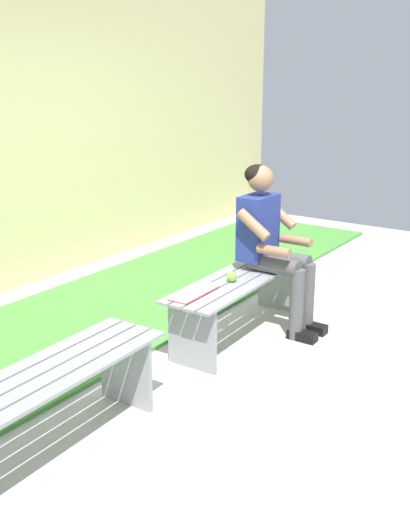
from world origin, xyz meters
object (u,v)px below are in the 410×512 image
at_px(bench_far, 36,400).
at_px(person_seated, 272,240).
at_px(bench_near, 241,291).
at_px(book_open, 194,292).
at_px(apple, 232,277).

height_order(bench_far, person_seated, person_seated).
distance_m(bench_near, book_open, 0.54).
xyz_separation_m(apple, book_open, (0.36, -0.08, -0.03)).
distance_m(person_seated, book_open, 0.84).
bearing_deg(book_open, person_seated, 166.27).
bearing_deg(person_seated, apple, -11.19).
bearing_deg(bench_near, apple, 6.48).
relative_size(bench_near, bench_far, 0.96).
bearing_deg(bench_near, book_open, -6.88).
bearing_deg(person_seated, bench_near, -20.44).
distance_m(apple, book_open, 0.37).
distance_m(person_seated, apple, 0.48).
bearing_deg(bench_far, bench_near, 180.00).
xyz_separation_m(bench_far, apple, (-1.82, 0.02, 0.16)).
bearing_deg(apple, bench_far, -0.56).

